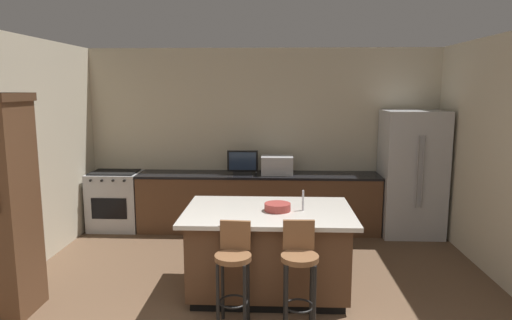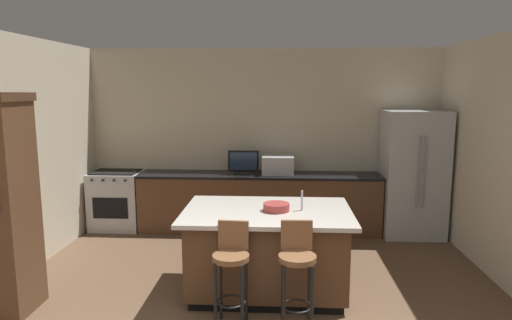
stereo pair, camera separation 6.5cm
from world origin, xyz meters
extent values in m
cube|color=beige|center=(0.00, 4.46, 1.41)|extent=(6.01, 0.12, 2.82)
cube|color=beige|center=(-2.80, 2.23, 1.41)|extent=(0.12, 4.86, 2.82)
cube|color=brown|center=(-0.06, 4.08, 0.43)|extent=(3.69, 0.60, 0.86)
cube|color=black|center=(-0.06, 4.08, 0.88)|extent=(3.71, 0.62, 0.04)
cube|color=black|center=(0.13, 1.92, 0.04)|extent=(1.55, 0.97, 0.09)
cube|color=brown|center=(0.13, 1.92, 0.48)|extent=(1.63, 1.05, 0.79)
cube|color=beige|center=(0.13, 1.92, 0.90)|extent=(1.79, 1.21, 0.04)
cube|color=#B7BABF|center=(2.25, 4.02, 0.94)|extent=(0.89, 0.73, 1.88)
cylinder|color=gray|center=(2.21, 3.62, 1.04)|extent=(0.02, 0.02, 1.04)
cylinder|color=gray|center=(2.29, 3.62, 1.04)|extent=(0.02, 0.02, 1.04)
cube|color=#B7BABF|center=(-2.31, 4.08, 0.45)|extent=(0.77, 0.60, 0.90)
cube|color=black|center=(-2.31, 3.78, 0.41)|extent=(0.54, 0.01, 0.32)
cube|color=black|center=(-2.31, 4.08, 0.91)|extent=(0.70, 0.50, 0.02)
cylinder|color=black|center=(-2.56, 3.77, 0.84)|extent=(0.04, 0.03, 0.04)
cylinder|color=black|center=(-2.39, 3.77, 0.84)|extent=(0.04, 0.03, 0.04)
cylinder|color=black|center=(-2.22, 3.77, 0.84)|extent=(0.04, 0.03, 0.04)
cylinder|color=black|center=(-2.05, 3.77, 0.84)|extent=(0.04, 0.03, 0.04)
cube|color=#B7BABF|center=(0.23, 4.08, 1.04)|extent=(0.48, 0.36, 0.28)
cube|color=black|center=(-0.29, 4.03, 0.93)|extent=(0.28, 0.16, 0.05)
cube|color=black|center=(-0.29, 4.03, 1.11)|extent=(0.47, 0.05, 0.32)
cube|color=#1E2D47|center=(-0.29, 4.01, 1.11)|extent=(0.41, 0.01, 0.27)
cylinder|color=#B2B2B7|center=(-0.09, 4.18, 1.02)|extent=(0.02, 0.02, 0.24)
cylinder|color=#B2B2B7|center=(0.50, 1.92, 1.03)|extent=(0.02, 0.02, 0.22)
cylinder|color=brown|center=(-0.18, 1.17, 0.68)|extent=(0.34, 0.34, 0.05)
cube|color=brown|center=(-0.17, 1.32, 0.84)|extent=(0.29, 0.06, 0.28)
cylinder|color=black|center=(-0.31, 1.06, 0.33)|extent=(0.03, 0.03, 0.65)
cylinder|color=black|center=(-0.07, 1.04, 0.33)|extent=(0.03, 0.03, 0.65)
cylinder|color=black|center=(-0.29, 1.30, 0.33)|extent=(0.03, 0.03, 0.65)
cylinder|color=black|center=(-0.05, 1.29, 0.33)|extent=(0.03, 0.03, 0.65)
torus|color=black|center=(-0.18, 1.17, 0.25)|extent=(0.28, 0.28, 0.02)
cylinder|color=brown|center=(0.43, 1.09, 0.71)|extent=(0.34, 0.34, 0.05)
cube|color=brown|center=(0.42, 1.24, 0.88)|extent=(0.29, 0.05, 0.28)
cylinder|color=black|center=(0.31, 0.96, 0.34)|extent=(0.03, 0.03, 0.69)
cylinder|color=black|center=(0.55, 0.97, 0.34)|extent=(0.03, 0.03, 0.69)
cylinder|color=black|center=(0.30, 1.21, 0.34)|extent=(0.03, 0.03, 0.69)
cylinder|color=black|center=(0.54, 1.21, 0.34)|extent=(0.03, 0.03, 0.69)
torus|color=black|center=(0.43, 1.09, 0.26)|extent=(0.28, 0.28, 0.02)
cylinder|color=#993833|center=(0.23, 1.89, 0.96)|extent=(0.28, 0.28, 0.08)
cube|color=black|center=(0.27, 2.08, 0.93)|extent=(0.14, 0.16, 0.01)
cube|color=black|center=(0.19, 2.00, 0.93)|extent=(0.06, 0.17, 0.02)
camera|label=1|loc=(0.20, -2.78, 2.22)|focal=31.87mm
camera|label=2|loc=(0.26, -2.78, 2.22)|focal=31.87mm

